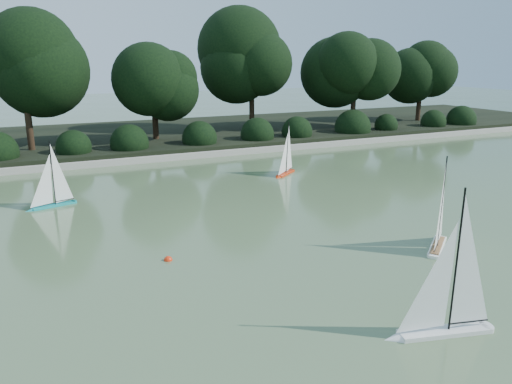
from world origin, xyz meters
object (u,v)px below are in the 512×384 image
Objects in this scene: sailboat_white_a at (438,312)px; sailboat_teal at (49,196)px; sailboat_white_b at (439,232)px; sailboat_orange at (284,166)px; race_buoy at (168,260)px.

sailboat_white_a is 8.11m from sailboat_teal.
sailboat_white_b reaches higher than sailboat_teal.
sailboat_white_b reaches higher than sailboat_orange.
sailboat_orange reaches higher than sailboat_teal.
sailboat_teal is (-5.74, 5.15, -0.02)m from sailboat_white_b.
sailboat_white_a is 1.23× the size of sailboat_teal.
sailboat_white_a is at bearing -57.28° from race_buoy.
sailboat_teal is (-5.89, -0.56, -0.00)m from sailboat_orange.
sailboat_white_a is at bearing -105.90° from sailboat_orange.
sailboat_white_b is (2.07, 2.08, -0.03)m from sailboat_white_a.
sailboat_white_b is at bearing 45.11° from sailboat_white_a.
sailboat_teal is 4.12m from race_buoy.
race_buoy is (-4.40, -4.39, -0.24)m from sailboat_orange.
sailboat_white_b is 7.72m from sailboat_teal.
sailboat_orange is at bearing 5.42° from sailboat_teal.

